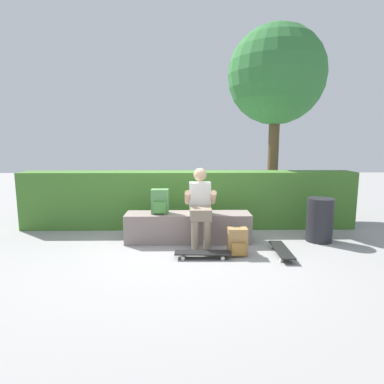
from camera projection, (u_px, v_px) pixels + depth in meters
name	position (u px, v px, depth m)	size (l,w,h in m)	color
ground_plane	(188.00, 249.00, 4.98)	(24.00, 24.00, 0.00)	gray
bench_main	(188.00, 227.00, 5.33)	(2.05, 0.47, 0.48)	gray
person_skater	(200.00, 204.00, 5.05)	(0.49, 0.62, 1.23)	white
skateboard_near_person	(203.00, 253.00, 4.58)	(0.80, 0.22, 0.09)	black
skateboard_beside_bench	(282.00, 250.00, 4.71)	(0.22, 0.81, 0.09)	black
backpack_on_bench	(160.00, 202.00, 5.25)	(0.28, 0.23, 0.40)	#51894C
backpack_on_ground	(237.00, 242.00, 4.69)	(0.28, 0.23, 0.40)	#A37A47
hedge_row	(188.00, 199.00, 6.19)	(6.28, 0.53, 1.08)	#40732B
tree_behind_bench	(276.00, 77.00, 6.71)	(2.03, 2.03, 4.02)	brown
trash_bin	(320.00, 220.00, 5.32)	(0.42, 0.42, 0.72)	#232328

